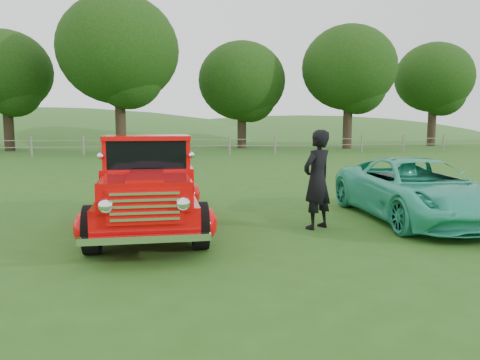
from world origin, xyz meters
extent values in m
plane|color=#295115|center=(0.00, 0.00, 0.00)|extent=(140.00, 140.00, 0.00)
ellipsoid|color=#356525|center=(-18.00, 58.00, -4.95)|extent=(84.00, 60.00, 18.00)
ellipsoid|color=#356525|center=(20.00, 62.00, -3.85)|extent=(72.00, 52.00, 14.00)
cube|color=slate|center=(0.00, 22.00, 0.55)|extent=(48.00, 0.04, 0.04)
cube|color=slate|center=(0.00, 22.00, 0.95)|extent=(48.00, 0.04, 0.04)
cylinder|color=black|center=(-12.00, 28.00, 1.98)|extent=(0.70, 0.70, 3.96)
ellipsoid|color=black|center=(-12.00, 28.00, 5.58)|extent=(6.40, 6.40, 5.76)
cylinder|color=black|center=(-4.00, 25.00, 2.42)|extent=(0.70, 0.70, 4.84)
ellipsoid|color=black|center=(-4.00, 25.00, 6.82)|extent=(8.00, 8.00, 7.20)
cylinder|color=black|center=(5.00, 29.00, 1.87)|extent=(0.70, 0.70, 3.74)
ellipsoid|color=black|center=(5.00, 29.00, 5.27)|extent=(6.80, 6.80, 6.12)
cylinder|color=black|center=(13.00, 27.00, 2.20)|extent=(0.70, 0.70, 4.40)
ellipsoid|color=black|center=(13.00, 27.00, 6.20)|extent=(7.20, 7.20, 6.48)
cylinder|color=black|center=(22.00, 30.00, 2.09)|extent=(0.70, 0.70, 4.18)
ellipsoid|color=black|center=(22.00, 30.00, 5.89)|extent=(6.60, 6.60, 5.94)
cylinder|color=black|center=(-2.39, -0.39, 0.38)|extent=(0.25, 0.76, 0.76)
cylinder|color=black|center=(-0.73, -0.38, 0.38)|extent=(0.25, 0.76, 0.76)
cylinder|color=black|center=(-2.41, 2.71, 0.38)|extent=(0.25, 0.76, 0.76)
cylinder|color=black|center=(-0.75, 2.72, 0.38)|extent=(0.25, 0.76, 0.76)
cube|color=red|center=(-1.57, 1.17, 0.58)|extent=(1.59, 4.62, 0.44)
ellipsoid|color=red|center=(-2.46, -0.39, 0.42)|extent=(0.42, 0.75, 0.54)
ellipsoid|color=red|center=(-0.66, -0.38, 0.42)|extent=(0.42, 0.75, 0.54)
ellipsoid|color=red|center=(-2.48, 2.71, 0.42)|extent=(0.42, 0.75, 0.54)
ellipsoid|color=red|center=(-0.68, 2.72, 0.42)|extent=(0.42, 0.75, 0.54)
cube|color=red|center=(-1.56, -0.38, 0.97)|extent=(1.34, 1.61, 0.42)
cube|color=red|center=(-1.57, 1.07, 0.99)|extent=(1.61, 1.36, 0.44)
cube|color=black|center=(-1.57, 1.07, 1.46)|extent=(1.45, 1.13, 0.50)
cube|color=red|center=(-1.57, 1.07, 1.74)|extent=(1.53, 1.23, 0.08)
cube|color=red|center=(-1.58, 2.52, 0.95)|extent=(1.19, 1.96, 0.45)
cube|color=white|center=(-1.56, -1.19, 0.85)|extent=(1.06, 0.11, 0.50)
cube|color=white|center=(-1.56, -1.29, 0.42)|extent=(1.81, 0.11, 0.10)
cube|color=white|center=(-1.59, 3.59, 0.42)|extent=(1.71, 0.11, 0.10)
imported|color=#2DB48D|center=(3.87, 1.14, 0.64)|extent=(2.26, 4.65, 1.27)
imported|color=black|center=(1.58, 0.71, 0.94)|extent=(0.82, 0.75, 1.88)
camera|label=1|loc=(-1.32, -7.69, 2.01)|focal=35.00mm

